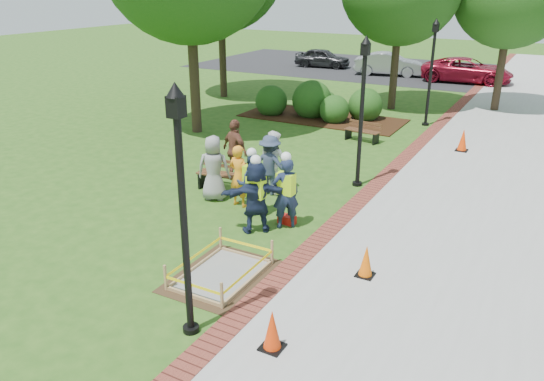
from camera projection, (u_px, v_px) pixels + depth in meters
The scene contains 31 objects.
ground at pixel (227, 244), 12.09m from camera, with size 100.00×100.00×0.00m, color #285116.
sidewalk at pixel (514, 158), 17.95m from camera, with size 6.00×60.00×0.02m, color #9E9E99.
brick_edging at pixel (418, 145), 19.42m from camera, with size 0.50×60.00×0.03m, color maroon.
mulch_bed at pixel (322, 118), 23.19m from camera, with size 7.00×3.00×0.05m, color #381E0F.
parking_lot at pixel (460, 75), 34.03m from camera, with size 36.00×12.00×0.01m, color black.
wet_concrete_pad at pixel (221, 266), 10.69m from camera, with size 1.72×2.31×0.55m.
bench_near at pixel (224, 181), 15.15m from camera, with size 1.58×0.66×0.83m.
bench_far at pixel (362, 135), 19.78m from camera, with size 1.38×0.64×0.72m.
cone_front at pixel (272, 331), 8.51m from camera, with size 0.37×0.37×0.74m.
cone_back at pixel (366, 262), 10.65m from camera, with size 0.35×0.35×0.70m.
cone_far at pixel (463, 141), 18.57m from camera, with size 0.41×0.41×0.80m.
toolbox at pixel (287, 219), 13.09m from camera, with size 0.43×0.24×0.21m, color red.
lamp_near at pixel (182, 197), 8.17m from camera, with size 0.28×0.28×4.26m.
lamp_mid at pixel (362, 102), 14.67m from camera, with size 0.28×0.28×4.26m.
lamp_far at pixel (432, 65), 21.17m from camera, with size 0.28×0.28×4.26m.
shrub_a at pixel (271, 115), 23.85m from camera, with size 1.42×1.42×1.42m, color #154614.
shrub_b at pixel (311, 117), 23.49m from camera, with size 1.73×1.73×1.73m, color #154614.
shrub_c at pixel (334, 122), 22.54m from camera, with size 1.26×1.26×1.26m, color #154614.
shrub_d at pixel (364, 120), 22.99m from camera, with size 1.47×1.47×1.47m, color #154614.
shrub_e at pixel (326, 111), 24.45m from camera, with size 1.02×1.02×1.02m, color #154614.
casual_person_a at pixel (214, 168), 14.27m from camera, with size 0.67×0.57×1.79m.
casual_person_b at pixel (239, 176), 13.87m from camera, with size 0.57×0.40×1.67m.
casual_person_c at pixel (273, 162), 14.83m from camera, with size 0.66×0.54×1.77m.
casual_person_d at pixel (235, 151), 15.60m from camera, with size 0.70×0.57×1.87m.
casual_person_e at pixel (270, 165), 14.66m from camera, with size 0.57×0.39×1.69m.
hivis_worker_a at pixel (256, 194), 12.39m from camera, with size 0.67×0.64×1.91m.
hivis_worker_b at pixel (286, 191), 12.58m from camera, with size 0.66×0.65×1.92m.
hivis_worker_c at pixel (252, 182), 13.32m from camera, with size 0.62×0.53×1.78m.
parked_car_a at pixel (322, 67), 37.01m from camera, with size 4.30×1.87×1.40m, color #232326.
parked_car_b at pixel (388, 75), 33.85m from camera, with size 4.70×2.04×1.53m, color #949498.
parked_car_c at pixel (465, 82), 31.49m from camera, with size 4.77×2.07×1.55m, color maroon.
Camera 1 is at (6.14, -8.93, 5.58)m, focal length 35.00 mm.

